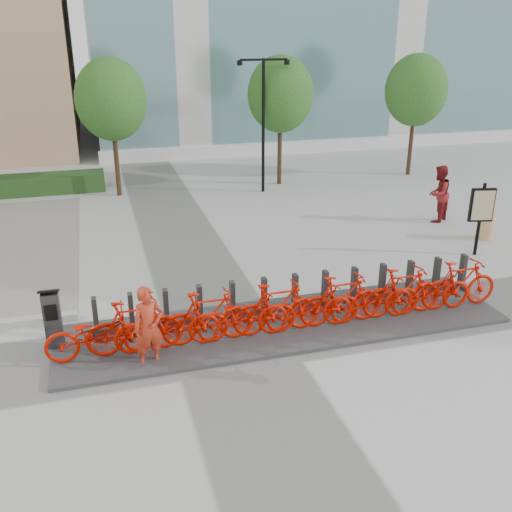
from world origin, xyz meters
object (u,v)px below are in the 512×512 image
object	(u,v)px
bike_0	(96,334)
construction_barrel	(487,225)
map_sign	(482,208)
kiosk	(53,318)
worker_red	(149,327)
pedestrian	(438,194)

from	to	relation	value
bike_0	construction_barrel	distance (m)	12.22
construction_barrel	map_sign	world-z (taller)	map_sign
kiosk	worker_red	size ratio (longest dim) A/B	0.79
kiosk	pedestrian	world-z (taller)	pedestrian
map_sign	bike_0	bearing A→B (deg)	-152.53
kiosk	worker_red	world-z (taller)	worker_red
map_sign	pedestrian	bearing A→B (deg)	90.50
worker_red	pedestrian	world-z (taller)	pedestrian
pedestrian	map_sign	xyz separation A→B (m)	(-0.62, -3.01, 0.44)
kiosk	pedestrian	xyz separation A→B (m)	(11.88, 5.17, 0.25)
worker_red	pedestrian	bearing A→B (deg)	17.56
pedestrian	construction_barrel	size ratio (longest dim) A/B	2.11
pedestrian	map_sign	distance (m)	3.10
kiosk	construction_barrel	distance (m)	12.79
bike_0	kiosk	bearing A→B (deg)	49.32
pedestrian	map_sign	bearing A→B (deg)	43.17
bike_0	worker_red	bearing A→B (deg)	-113.60
bike_0	construction_barrel	size ratio (longest dim) A/B	2.16
kiosk	construction_barrel	xyz separation A→B (m)	(12.38, 3.22, -0.25)
bike_0	kiosk	size ratio (longest dim) A/B	1.51
worker_red	map_sign	xyz separation A→B (m)	(9.50, 3.27, 0.57)
worker_red	kiosk	bearing A→B (deg)	133.56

